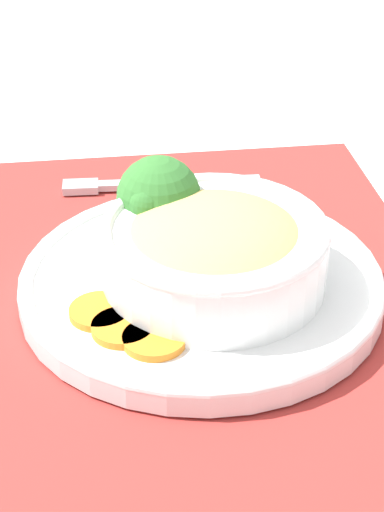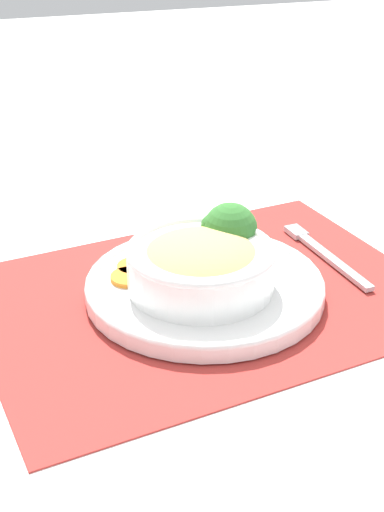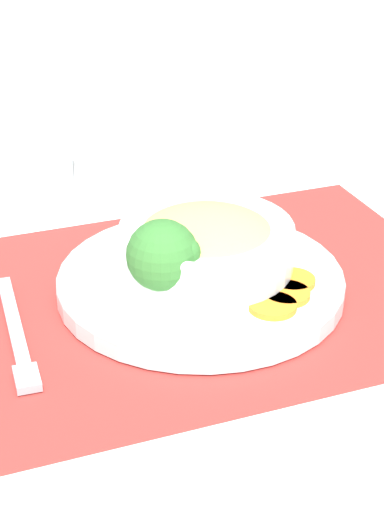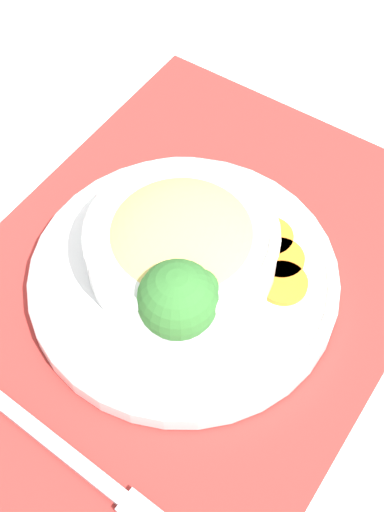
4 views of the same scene
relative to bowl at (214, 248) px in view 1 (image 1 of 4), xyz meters
The scene contains 9 objects.
ground_plane 0.05m from the bowl, 47.07° to the left, with size 4.00×4.00×0.00m, color white.
placemat 0.05m from the bowl, 47.07° to the left, with size 0.54×0.42×0.00m.
plate 0.04m from the bowl, 47.07° to the left, with size 0.27×0.27×0.02m.
bowl is the anchor object (origin of this frame).
broccoli_floret 0.07m from the bowl, 38.25° to the left, with size 0.06×0.06×0.08m.
carrot_slice_near 0.09m from the bowl, 115.24° to the left, with size 0.04×0.04×0.01m.
carrot_slice_middle 0.09m from the bowl, 131.63° to the left, with size 0.04×0.04×0.01m.
carrot_slice_far 0.09m from the bowl, 148.69° to the left, with size 0.04×0.04×0.01m.
fork 0.20m from the bowl, 17.37° to the left, with size 0.03×0.18×0.01m.
Camera 1 is at (-0.53, 0.02, 0.37)m, focal length 60.00 mm.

